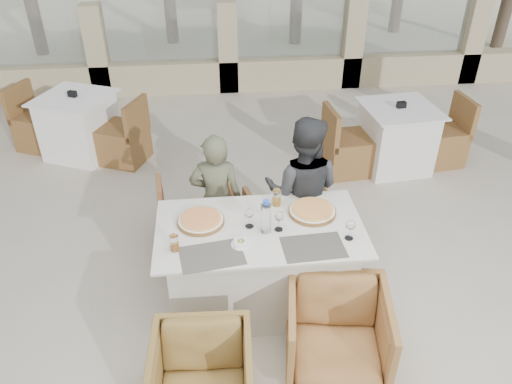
{
  "coord_description": "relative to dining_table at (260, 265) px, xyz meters",
  "views": [
    {
      "loc": [
        -0.35,
        -2.97,
        3.1
      ],
      "look_at": [
        -0.01,
        0.35,
        0.9
      ],
      "focal_mm": 35.0,
      "sensor_mm": 36.0,
      "label": 1
    }
  ],
  "objects": [
    {
      "name": "ground",
      "position": [
        0.01,
        -0.05,
        -0.39
      ],
      "size": [
        80.0,
        80.0,
        0.0
      ],
      "primitive_type": "plane",
      "color": "beige",
      "rests_on": "ground"
    },
    {
      "name": "perimeter_wall_far",
      "position": [
        0.01,
        4.75,
        0.42
      ],
      "size": [
        10.0,
        0.34,
        1.6
      ],
      "primitive_type": null,
      "color": "#C1B188",
      "rests_on": "ground"
    },
    {
      "name": "dining_table",
      "position": [
        0.0,
        0.0,
        0.0
      ],
      "size": [
        1.6,
        0.9,
        0.77
      ],
      "primitive_type": null,
      "color": "beige",
      "rests_on": "ground"
    },
    {
      "name": "placemat_near_left",
      "position": [
        -0.38,
        -0.29,
        0.39
      ],
      "size": [
        0.49,
        0.36,
        0.0
      ],
      "primitive_type": "cube",
      "rotation": [
        0.0,
        0.0,
        0.15
      ],
      "color": "#565149",
      "rests_on": "dining_table"
    },
    {
      "name": "placemat_near_right",
      "position": [
        0.36,
        -0.27,
        0.39
      ],
      "size": [
        0.46,
        0.32,
        0.0
      ],
      "primitive_type": "cube",
      "rotation": [
        0.0,
        0.0,
        0.05
      ],
      "color": "#4F4B43",
      "rests_on": "dining_table"
    },
    {
      "name": "pizza_left",
      "position": [
        -0.45,
        0.11,
        0.41
      ],
      "size": [
        0.43,
        0.43,
        0.05
      ],
      "primitive_type": "cylinder",
      "rotation": [
        0.0,
        0.0,
        -0.18
      ],
      "color": "#CD461C",
      "rests_on": "dining_table"
    },
    {
      "name": "pizza_right",
      "position": [
        0.43,
        0.15,
        0.41
      ],
      "size": [
        0.45,
        0.45,
        0.05
      ],
      "primitive_type": "cylinder",
      "rotation": [
        0.0,
        0.0,
        0.2
      ],
      "color": "#CC5A1B",
      "rests_on": "dining_table"
    },
    {
      "name": "water_bottle",
      "position": [
        0.04,
        -0.05,
        0.53
      ],
      "size": [
        0.11,
        0.11,
        0.28
      ],
      "primitive_type": "cylinder",
      "rotation": [
        0.0,
        0.0,
        -0.41
      ],
      "color": "#A7C6DC",
      "rests_on": "dining_table"
    },
    {
      "name": "wine_glass_centre",
      "position": [
        -0.08,
        0.02,
        0.48
      ],
      "size": [
        0.08,
        0.08,
        0.18
      ],
      "primitive_type": null,
      "rotation": [
        0.0,
        0.0,
        0.03
      ],
      "color": "white",
      "rests_on": "dining_table"
    },
    {
      "name": "wine_glass_near",
      "position": [
        0.14,
        -0.04,
        0.48
      ],
      "size": [
        0.1,
        0.1,
        0.18
      ],
      "primitive_type": null,
      "rotation": [
        0.0,
        0.0,
        -0.33
      ],
      "color": "white",
      "rests_on": "dining_table"
    },
    {
      "name": "wine_glass_corner",
      "position": [
        0.64,
        -0.2,
        0.48
      ],
      "size": [
        0.08,
        0.08,
        0.18
      ],
      "primitive_type": null,
      "rotation": [
        0.0,
        0.0,
        0.06
      ],
      "color": "white",
      "rests_on": "dining_table"
    },
    {
      "name": "beer_glass_left",
      "position": [
        -0.64,
        -0.2,
        0.45
      ],
      "size": [
        0.07,
        0.07,
        0.13
      ],
      "primitive_type": "cylinder",
      "rotation": [
        0.0,
        0.0,
        -0.06
      ],
      "color": "orange",
      "rests_on": "dining_table"
    },
    {
      "name": "beer_glass_right",
      "position": [
        0.17,
        0.29,
        0.46
      ],
      "size": [
        0.08,
        0.08,
        0.14
      ],
      "primitive_type": "cylinder",
      "rotation": [
        0.0,
        0.0,
        0.09
      ],
      "color": "gold",
      "rests_on": "dining_table"
    },
    {
      "name": "olive_dish",
      "position": [
        -0.16,
        -0.19,
        0.41
      ],
      "size": [
        0.14,
        0.14,
        0.04
      ],
      "primitive_type": null,
      "rotation": [
        0.0,
        0.0,
        0.34
      ],
      "color": "silver",
      "rests_on": "dining_table"
    },
    {
      "name": "armchair_far_left",
      "position": [
        -0.5,
        0.83,
        -0.06
      ],
      "size": [
        0.77,
        0.79,
        0.66
      ],
      "primitive_type": "imported",
      "rotation": [
        0.0,
        0.0,
        3.24
      ],
      "color": "#9B6238",
      "rests_on": "ground"
    },
    {
      "name": "armchair_far_right",
      "position": [
        0.35,
        0.54,
        -0.05
      ],
      "size": [
        0.86,
        0.88,
        0.67
      ],
      "primitive_type": "imported",
      "rotation": [
        0.0,
        0.0,
        3.37
      ],
      "color": "#905D34",
      "rests_on": "ground"
    },
    {
      "name": "armchair_near_left",
      "position": [
        -0.48,
        -0.97,
        -0.08
      ],
      "size": [
        0.68,
        0.7,
        0.61
      ],
      "primitive_type": "imported",
      "rotation": [
        0.0,
        0.0,
        -0.05
      ],
      "color": "olive",
      "rests_on": "ground"
    },
    {
      "name": "armchair_near_right",
      "position": [
        0.47,
        -0.71,
        -0.06
      ],
      "size": [
        0.81,
        0.83,
        0.66
      ],
      "primitive_type": "imported",
      "rotation": [
        0.0,
        0.0,
        -0.16
      ],
      "color": "olive",
      "rests_on": "ground"
    },
    {
      "name": "diner_left",
      "position": [
        -0.32,
        0.62,
        0.25
      ],
      "size": [
        0.49,
        0.35,
        1.26
      ],
      "primitive_type": "imported",
      "rotation": [
        0.0,
        0.0,
        3.04
      ],
      "color": "#54573F",
      "rests_on": "ground"
    },
    {
      "name": "diner_right",
      "position": [
        0.43,
        0.56,
        0.32
      ],
      "size": [
        0.82,
        0.72,
        1.41
      ],
      "primitive_type": "imported",
      "rotation": [
        0.0,
        0.0,
        2.84
      ],
      "color": "#333538",
      "rests_on": "ground"
    },
    {
      "name": "bg_table_a",
      "position": [
        -1.95,
        2.79,
        0.0
      ],
      "size": [
        1.83,
        1.41,
        0.77
      ],
      "primitive_type": null,
      "rotation": [
        0.0,
        0.0,
        -0.41
      ],
      "color": "white",
      "rests_on": "ground"
    },
    {
      "name": "bg_table_b",
      "position": [
        1.85,
        2.08,
        0.0
      ],
      "size": [
        1.71,
        0.98,
        0.77
      ],
      "primitive_type": null,
      "rotation": [
        0.0,
        0.0,
        0.1
      ],
      "color": "white",
      "rests_on": "ground"
    }
  ]
}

